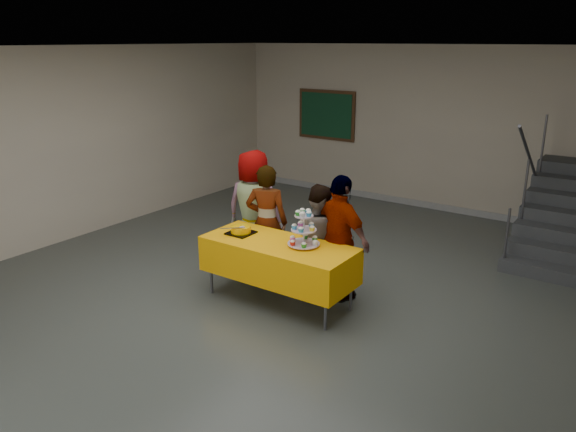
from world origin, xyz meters
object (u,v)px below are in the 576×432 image
at_px(bake_table, 279,259).
at_px(noticeboard, 326,115).
at_px(schoolchild_c, 319,238).
at_px(schoolchild_b, 267,222).
at_px(schoolchild_d, 340,239).
at_px(cupcake_stand, 304,231).
at_px(bear_cake, 241,229).
at_px(staircase, 572,218).
at_px(schoolchild_a, 254,209).

distance_m(bake_table, noticeboard, 5.45).
relative_size(bake_table, noticeboard, 1.45).
relative_size(bake_table, schoolchild_c, 1.34).
xyz_separation_m(schoolchild_b, schoolchild_c, (0.79, 0.02, -0.07)).
distance_m(schoolchild_b, schoolchild_d, 1.13).
height_order(cupcake_stand, noticeboard, noticeboard).
bearing_deg(cupcake_stand, schoolchild_b, 152.61).
height_order(bear_cake, schoolchild_c, schoolchild_c).
relative_size(bake_table, staircase, 0.78).
relative_size(bake_table, schoolchild_d, 1.20).
xyz_separation_m(cupcake_stand, schoolchild_a, (-1.29, 0.71, -0.13)).
bearing_deg(bear_cake, staircase, 51.61).
bearing_deg(schoolchild_c, cupcake_stand, 106.60).
bearing_deg(staircase, noticeboard, 170.25).
xyz_separation_m(staircase, noticeboard, (-4.87, 0.84, 1.11)).
xyz_separation_m(bear_cake, schoolchild_c, (0.80, 0.56, -0.13)).
bearing_deg(staircase, bake_table, -123.02).
relative_size(cupcake_stand, schoolchild_a, 0.27).
bearing_deg(cupcake_stand, bake_table, -166.25).
xyz_separation_m(bear_cake, staircase, (3.18, 4.01, -0.34)).
bearing_deg(schoolchild_b, schoolchild_d, 155.49).
bearing_deg(bear_cake, schoolchild_c, 35.11).
height_order(schoolchild_d, noticeboard, noticeboard).
bearing_deg(noticeboard, schoolchild_a, -72.56).
xyz_separation_m(bake_table, cupcake_stand, (0.31, 0.08, 0.40)).
distance_m(bake_table, cupcake_stand, 0.51).
bearing_deg(schoolchild_a, staircase, -150.62).
bearing_deg(bake_table, schoolchild_b, 137.08).
distance_m(cupcake_stand, bear_cake, 0.90).
bearing_deg(noticeboard, staircase, -9.75).
height_order(schoolchild_a, schoolchild_d, schoolchild_a).
bearing_deg(bake_table, schoolchild_a, 141.53).
relative_size(bear_cake, schoolchild_c, 0.26).
height_order(cupcake_stand, schoolchild_b, schoolchild_b).
relative_size(bear_cake, schoolchild_d, 0.23).
xyz_separation_m(bake_table, schoolchild_d, (0.56, 0.50, 0.23)).
bearing_deg(schoolchild_a, noticeboard, -85.17).
distance_m(cupcake_stand, schoolchild_d, 0.52).
height_order(schoolchild_c, schoolchild_d, schoolchild_d).
distance_m(cupcake_stand, schoolchild_c, 0.55).
distance_m(cupcake_stand, staircase, 4.58).
bearing_deg(schoolchild_b, schoolchild_a, -54.20).
height_order(schoolchild_b, schoolchild_d, schoolchild_d).
relative_size(schoolchild_b, noticeboard, 1.19).
bearing_deg(schoolchild_b, bake_table, 114.07).
bearing_deg(schoolchild_d, staircase, -104.14).
xyz_separation_m(bake_table, schoolchild_a, (-0.98, 0.78, 0.27)).
bearing_deg(schoolchild_d, schoolchild_b, 14.66).
height_order(cupcake_stand, bear_cake, cupcake_stand).
bearing_deg(schoolchild_c, bake_table, 74.44).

